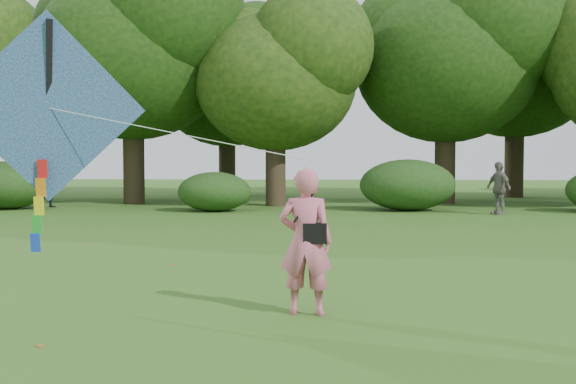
# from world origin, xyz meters

# --- Properties ---
(ground) EXTENTS (100.00, 100.00, 0.00)m
(ground) POSITION_xyz_m (0.00, 0.00, 0.00)
(ground) COLOR #265114
(ground) RESTS_ON ground
(man_kite_flyer) EXTENTS (0.73, 0.52, 1.88)m
(man_kite_flyer) POSITION_xyz_m (-0.19, 0.53, 0.94)
(man_kite_flyer) COLOR #D5647E
(man_kite_flyer) RESTS_ON ground
(bystander_left) EXTENTS (1.05, 1.01, 1.71)m
(bystander_left) POSITION_xyz_m (-10.62, 18.50, 0.86)
(bystander_left) COLOR #292836
(bystander_left) RESTS_ON ground
(bystander_right) EXTENTS (0.92, 1.14, 1.81)m
(bystander_right) POSITION_xyz_m (5.91, 16.30, 0.91)
(bystander_right) COLOR slate
(bystander_right) RESTS_ON ground
(crossbody_bag) EXTENTS (0.43, 0.20, 0.73)m
(crossbody_bag) POSITION_xyz_m (-0.07, 0.50, 1.07)
(crossbody_bag) COLOR black
(crossbody_bag) RESTS_ON ground
(flying_kite) EXTENTS (5.14, 1.15, 3.33)m
(flying_kite) POSITION_xyz_m (-3.79, 1.21, 2.66)
(flying_kite) COLOR #2566A1
(flying_kite) RESTS_ON ground
(tree_line) EXTENTS (54.70, 15.30, 9.48)m
(tree_line) POSITION_xyz_m (1.67, 22.88, 5.60)
(tree_line) COLOR #3A2D1E
(tree_line) RESTS_ON ground
(shrub_band) EXTENTS (39.15, 3.22, 1.88)m
(shrub_band) POSITION_xyz_m (-0.72, 17.60, 0.86)
(shrub_band) COLOR #264919
(shrub_band) RESTS_ON ground
(fallen_leaves) EXTENTS (10.23, 15.46, 0.01)m
(fallen_leaves) POSITION_xyz_m (0.20, 3.77, 0.01)
(fallen_leaves) COLOR brown
(fallen_leaves) RESTS_ON ground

